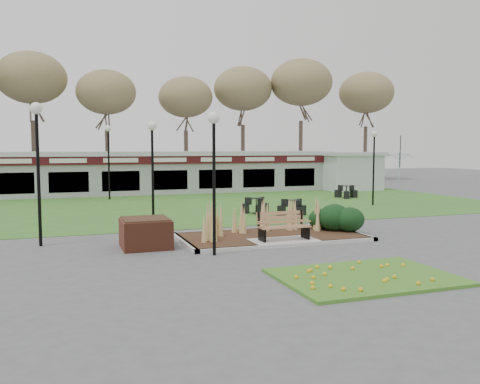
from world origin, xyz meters
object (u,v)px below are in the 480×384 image
object	(u,v)px
lamp_post_mid_right	(152,152)
lamp_post_far_right	(374,151)
bistro_set_d	(346,194)
food_pavilion	(166,172)
park_bench	(283,226)
bistro_set_b	(256,208)
patio_umbrella	(400,167)
service_hut	(350,171)
bistro_set_c	(293,211)
brick_planter	(146,233)
lamp_post_near_left	(37,142)
lamp_post_near_right	(214,151)
lamp_post_far_left	(108,146)

from	to	relation	value
lamp_post_mid_right	lamp_post_far_right	world-z (taller)	lamp_post_mid_right
bistro_set_d	food_pavilion	bearing A→B (deg)	143.87
park_bench	bistro_set_d	world-z (taller)	park_bench
lamp_post_mid_right	lamp_post_far_right	distance (m)	13.69
bistro_set_b	patio_umbrella	size ratio (longest dim) A/B	0.48
service_hut	bistro_set_c	distance (m)	15.83
lamp_post_far_right	lamp_post_mid_right	bearing A→B (deg)	-159.84
bistro_set_c	bistro_set_d	bearing A→B (deg)	44.17
patio_umbrella	lamp_post_mid_right	bearing A→B (deg)	-151.29
patio_umbrella	food_pavilion	bearing A→B (deg)	159.18
brick_planter	service_hut	xyz separation A→B (m)	(17.90, 17.00, 0.97)
bistro_set_c	lamp_post_near_left	bearing A→B (deg)	-161.03
food_pavilion	lamp_post_mid_right	world-z (taller)	lamp_post_mid_right
brick_planter	patio_umbrella	bearing A→B (deg)	34.15
lamp_post_near_right	bistro_set_b	distance (m)	9.86
park_bench	lamp_post_near_right	world-z (taller)	lamp_post_near_right
park_bench	lamp_post_far_right	world-z (taller)	lamp_post_far_right
brick_planter	food_pavilion	xyz separation A→B (m)	(4.40, 18.96, 1.00)
lamp_post_far_right	bistro_set_b	xyz separation A→B (m)	(-7.32, -1.20, -2.70)
service_hut	lamp_post_near_left	size ratio (longest dim) A/B	0.96
lamp_post_far_left	bistro_set_b	bearing A→B (deg)	-56.70
lamp_post_near_left	lamp_post_far_right	distance (m)	17.90
lamp_post_far_right	bistro_set_c	bearing A→B (deg)	-156.69
lamp_post_far_left	bistro_set_d	bearing A→B (deg)	-15.60
lamp_post_far_right	patio_umbrella	size ratio (longest dim) A/B	1.38
lamp_post_far_left	brick_planter	bearing A→B (deg)	-91.06
lamp_post_near_right	patio_umbrella	distance (m)	23.30
food_pavilion	service_hut	world-z (taller)	food_pavilion
lamp_post_near_left	bistro_set_b	size ratio (longest dim) A/B	3.27
service_hut	lamp_post_far_left	bearing A→B (deg)	-175.51
lamp_post_far_left	lamp_post_near_left	bearing A→B (deg)	-103.56
park_bench	patio_umbrella	xyz separation A→B (m)	(15.09, 13.97, 1.24)
brick_planter	bistro_set_c	xyz separation A→B (m)	(7.56, 5.07, -0.20)
park_bench	lamp_post_near_left	distance (m)	8.31
service_hut	lamp_post_near_right	world-z (taller)	lamp_post_near_right
lamp_post_near_left	patio_umbrella	distance (m)	25.58
lamp_post_near_left	bistro_set_c	world-z (taller)	lamp_post_near_left
lamp_post_near_right	lamp_post_far_left	bearing A→B (deg)	94.71
lamp_post_mid_right	patio_umbrella	distance (m)	21.39
lamp_post_near_left	patio_umbrella	size ratio (longest dim) A/B	1.56
brick_planter	lamp_post_far_left	size ratio (longest dim) A/B	0.33
food_pavilion	lamp_post_near_right	size ratio (longest dim) A/B	5.88
lamp_post_far_right	bistro_set_c	distance (m)	7.12
lamp_post_far_left	bistro_set_c	bearing A→B (deg)	-55.40
lamp_post_mid_right	bistro_set_d	world-z (taller)	lamp_post_mid_right
lamp_post_mid_right	lamp_post_far_left	distance (m)	12.67
brick_planter	lamp_post_near_left	size ratio (longest dim) A/B	0.33
brick_planter	park_bench	bearing A→B (deg)	-9.69
park_bench	bistro_set_b	size ratio (longest dim) A/B	1.22
lamp_post_far_right	patio_umbrella	bearing A→B (deg)	43.29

